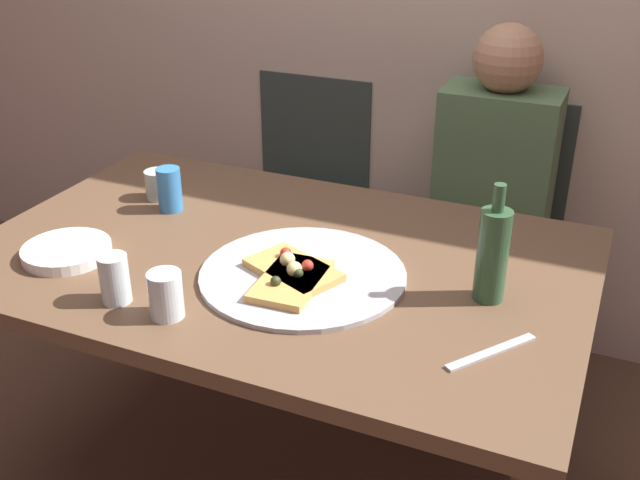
{
  "coord_description": "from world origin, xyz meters",
  "views": [
    {
      "loc": [
        0.75,
        -1.46,
        1.59
      ],
      "look_at": [
        0.11,
        0.02,
        0.77
      ],
      "focal_mm": 42.1,
      "sensor_mm": 36.0,
      "label": 1
    }
  ],
  "objects_px": {
    "pizza_tray": "(303,275)",
    "tumbler_near": "(166,295)",
    "dining_table": "(278,280)",
    "plate_stack": "(67,251)",
    "tumbler_far": "(158,185)",
    "chair_left": "(303,186)",
    "wine_bottle": "(492,254)",
    "pizza_slice_extra": "(292,279)",
    "chair_right": "(493,218)",
    "guest_in_sweater": "(487,200)",
    "pizza_slice_last": "(293,269)",
    "table_knife": "(491,352)",
    "wine_glass": "(115,279)",
    "soda_can": "(169,189)"
  },
  "relations": [
    {
      "from": "pizza_tray",
      "to": "tumbler_near",
      "type": "distance_m",
      "value": 0.33
    },
    {
      "from": "dining_table",
      "to": "plate_stack",
      "type": "xyz_separation_m",
      "value": [
        -0.47,
        -0.22,
        0.09
      ]
    },
    {
      "from": "pizza_tray",
      "to": "tumbler_far",
      "type": "distance_m",
      "value": 0.63
    },
    {
      "from": "chair_left",
      "to": "wine_bottle",
      "type": "bearing_deg",
      "value": 134.11
    },
    {
      "from": "pizza_slice_extra",
      "to": "tumbler_near",
      "type": "bearing_deg",
      "value": -132.66
    },
    {
      "from": "chair_right",
      "to": "guest_in_sweater",
      "type": "xyz_separation_m",
      "value": [
        0.0,
        -0.15,
        0.13
      ]
    },
    {
      "from": "pizza_slice_extra",
      "to": "tumbler_near",
      "type": "height_order",
      "value": "tumbler_near"
    },
    {
      "from": "dining_table",
      "to": "tumbler_far",
      "type": "bearing_deg",
      "value": 159.35
    },
    {
      "from": "dining_table",
      "to": "plate_stack",
      "type": "bearing_deg",
      "value": -155.18
    },
    {
      "from": "dining_table",
      "to": "pizza_slice_last",
      "type": "distance_m",
      "value": 0.16
    },
    {
      "from": "table_knife",
      "to": "wine_bottle",
      "type": "bearing_deg",
      "value": 50.73
    },
    {
      "from": "tumbler_far",
      "to": "wine_glass",
      "type": "bearing_deg",
      "value": -64.79
    },
    {
      "from": "pizza_slice_extra",
      "to": "chair_left",
      "type": "height_order",
      "value": "chair_left"
    },
    {
      "from": "pizza_slice_extra",
      "to": "tumbler_far",
      "type": "bearing_deg",
      "value": 151.39
    },
    {
      "from": "table_knife",
      "to": "guest_in_sweater",
      "type": "distance_m",
      "value": 0.96
    },
    {
      "from": "pizza_slice_last",
      "to": "pizza_slice_extra",
      "type": "relative_size",
      "value": 1.12
    },
    {
      "from": "wine_glass",
      "to": "plate_stack",
      "type": "xyz_separation_m",
      "value": [
        -0.24,
        0.12,
        -0.04
      ]
    },
    {
      "from": "tumbler_far",
      "to": "soda_can",
      "type": "bearing_deg",
      "value": -35.32
    },
    {
      "from": "wine_glass",
      "to": "chair_left",
      "type": "height_order",
      "value": "chair_left"
    },
    {
      "from": "pizza_slice_last",
      "to": "wine_bottle",
      "type": "distance_m",
      "value": 0.45
    },
    {
      "from": "tumbler_far",
      "to": "pizza_slice_extra",
      "type": "bearing_deg",
      "value": -28.61
    },
    {
      "from": "pizza_tray",
      "to": "tumbler_near",
      "type": "height_order",
      "value": "tumbler_near"
    },
    {
      "from": "dining_table",
      "to": "chair_right",
      "type": "relative_size",
      "value": 1.67
    },
    {
      "from": "dining_table",
      "to": "tumbler_far",
      "type": "distance_m",
      "value": 0.51
    },
    {
      "from": "soda_can",
      "to": "table_knife",
      "type": "distance_m",
      "value": 1.02
    },
    {
      "from": "tumbler_far",
      "to": "table_knife",
      "type": "relative_size",
      "value": 0.38
    },
    {
      "from": "wine_bottle",
      "to": "tumbler_far",
      "type": "xyz_separation_m",
      "value": [
        -0.99,
        0.18,
        -0.07
      ]
    },
    {
      "from": "soda_can",
      "to": "dining_table",
      "type": "bearing_deg",
      "value": -17.24
    },
    {
      "from": "guest_in_sweater",
      "to": "dining_table",
      "type": "bearing_deg",
      "value": 63.08
    },
    {
      "from": "tumbler_far",
      "to": "plate_stack",
      "type": "xyz_separation_m",
      "value": [
        -0.0,
        -0.39,
        -0.03
      ]
    },
    {
      "from": "dining_table",
      "to": "wine_bottle",
      "type": "distance_m",
      "value": 0.55
    },
    {
      "from": "wine_bottle",
      "to": "guest_in_sweater",
      "type": "bearing_deg",
      "value": 101.64
    },
    {
      "from": "dining_table",
      "to": "table_knife",
      "type": "distance_m",
      "value": 0.61
    },
    {
      "from": "pizza_slice_extra",
      "to": "chair_right",
      "type": "relative_size",
      "value": 0.25
    },
    {
      "from": "pizza_slice_extra",
      "to": "chair_right",
      "type": "bearing_deg",
      "value": 75.37
    },
    {
      "from": "plate_stack",
      "to": "guest_in_sweater",
      "type": "distance_m",
      "value": 1.27
    },
    {
      "from": "pizza_tray",
      "to": "table_knife",
      "type": "bearing_deg",
      "value": -15.4
    },
    {
      "from": "soda_can",
      "to": "guest_in_sweater",
      "type": "relative_size",
      "value": 0.1
    },
    {
      "from": "guest_in_sweater",
      "to": "pizza_slice_last",
      "type": "bearing_deg",
      "value": 70.82
    },
    {
      "from": "pizza_tray",
      "to": "pizza_slice_last",
      "type": "height_order",
      "value": "pizza_slice_last"
    },
    {
      "from": "tumbler_far",
      "to": "guest_in_sweater",
      "type": "bearing_deg",
      "value": 33.5
    },
    {
      "from": "pizza_slice_last",
      "to": "soda_can",
      "type": "distance_m",
      "value": 0.52
    },
    {
      "from": "wine_bottle",
      "to": "wine_glass",
      "type": "distance_m",
      "value": 0.82
    },
    {
      "from": "tumbler_near",
      "to": "plate_stack",
      "type": "distance_m",
      "value": 0.4
    },
    {
      "from": "soda_can",
      "to": "plate_stack",
      "type": "distance_m",
      "value": 0.35
    },
    {
      "from": "dining_table",
      "to": "guest_in_sweater",
      "type": "height_order",
      "value": "guest_in_sweater"
    },
    {
      "from": "tumbler_far",
      "to": "soda_can",
      "type": "xyz_separation_m",
      "value": [
        0.08,
        -0.06,
        0.02
      ]
    },
    {
      "from": "pizza_tray",
      "to": "tumbler_near",
      "type": "bearing_deg",
      "value": -125.91
    },
    {
      "from": "tumbler_near",
      "to": "chair_left",
      "type": "bearing_deg",
      "value": 101.43
    },
    {
      "from": "soda_can",
      "to": "plate_stack",
      "type": "bearing_deg",
      "value": -103.11
    }
  ]
}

